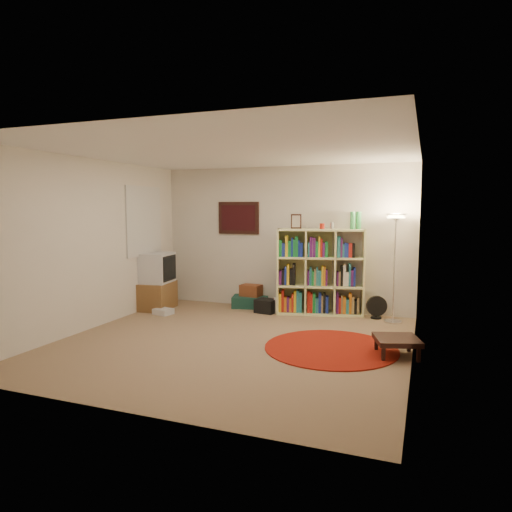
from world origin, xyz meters
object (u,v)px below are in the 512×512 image
Objects in this scene: floor_lamp at (396,232)px; suitcase at (250,302)px; side_table at (397,341)px; floor_fan at (377,307)px; bookshelf at (319,273)px; tv_stand at (157,282)px.

suitcase is at bearing 174.41° from floor_lamp.
floor_fan is at bearing 103.01° from side_table.
bookshelf is 1.08m from floor_fan.
side_table is at bearing -96.69° from floor_fan.
floor_fan is at bearing -14.54° from bookshelf.
bookshelf is 1.73× the size of tv_stand.
bookshelf is 4.59× the size of floor_fan.
tv_stand is 4.32m from side_table.
floor_fan is at bearing 150.75° from floor_lamp.
tv_stand is 1.58× the size of side_table.
floor_fan reaches higher than suitcase.
bookshelf is 1.40m from suitcase.
tv_stand is at bearing 179.85° from bookshelf.
tv_stand is at bearing -168.68° from suitcase.
floor_lamp is 2.40× the size of suitcase.
suitcase is 1.12× the size of side_table.
floor_fan is (0.96, -0.02, -0.51)m from bookshelf.
floor_lamp is 4.10m from tv_stand.
floor_fan reaches higher than side_table.
bookshelf is 2.83m from tv_stand.
floor_lamp reaches higher than suitcase.
bookshelf reaches higher than floor_lamp.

